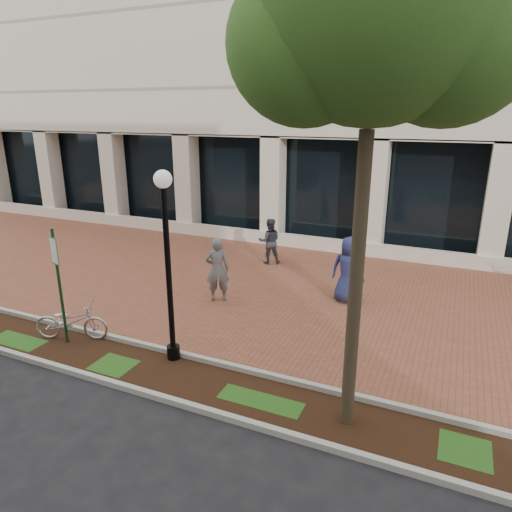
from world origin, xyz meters
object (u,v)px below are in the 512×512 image
at_px(pedestrian_right, 348,270).
at_px(lamppost, 168,258).
at_px(pedestrian_mid, 270,241).
at_px(street_tree, 380,12).
at_px(locked_bicycle, 72,321).
at_px(pedestrian_left, 217,269).
at_px(parking_sign, 57,273).

bearing_deg(pedestrian_right, lamppost, 59.14).
xyz_separation_m(lamppost, pedestrian_mid, (-0.59, 6.87, -1.50)).
relative_size(street_tree, locked_bicycle, 4.83).
xyz_separation_m(locked_bicycle, pedestrian_mid, (2.08, 7.07, 0.35)).
height_order(locked_bicycle, pedestrian_right, pedestrian_right).
xyz_separation_m(lamppost, pedestrian_left, (-0.66, 3.22, -1.38)).
relative_size(lamppost, pedestrian_left, 2.21).
bearing_deg(locked_bicycle, parking_sign, 158.84).
height_order(lamppost, street_tree, street_tree).
bearing_deg(parking_sign, lamppost, 28.57).
xyz_separation_m(lamppost, pedestrian_right, (2.69, 4.62, -1.36)).
bearing_deg(pedestrian_mid, street_tree, 95.11).
distance_m(lamppost, pedestrian_left, 3.56).
relative_size(parking_sign, pedestrian_right, 1.45).
xyz_separation_m(pedestrian_mid, pedestrian_right, (3.28, -2.25, 0.14)).
bearing_deg(locked_bicycle, pedestrian_left, -52.14).
relative_size(street_tree, pedestrian_mid, 5.15).
height_order(parking_sign, street_tree, street_tree).
distance_m(lamppost, street_tree, 5.71).
bearing_deg(parking_sign, locked_bicycle, 110.31).
bearing_deg(lamppost, street_tree, -7.56).
bearing_deg(street_tree, parking_sign, 179.02).
height_order(parking_sign, lamppost, lamppost).
distance_m(street_tree, pedestrian_left, 8.07).
xyz_separation_m(parking_sign, pedestrian_mid, (2.08, 7.28, -0.91)).
height_order(parking_sign, locked_bicycle, parking_sign).
relative_size(pedestrian_left, pedestrian_right, 0.98).
height_order(street_tree, pedestrian_left, street_tree).
xyz_separation_m(pedestrian_left, pedestrian_mid, (0.07, 3.65, -0.12)).
xyz_separation_m(parking_sign, locked_bicycle, (-0.00, 0.21, -1.26)).
bearing_deg(parking_sign, street_tree, 18.75).
height_order(pedestrian_mid, pedestrian_right, pedestrian_right).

